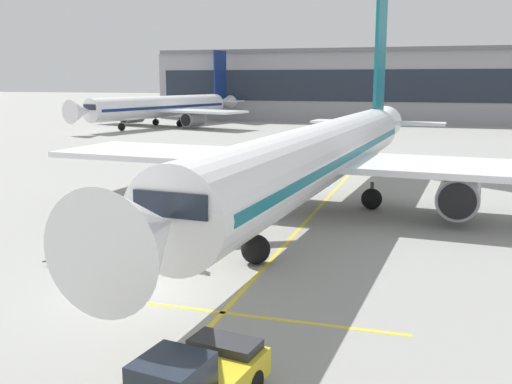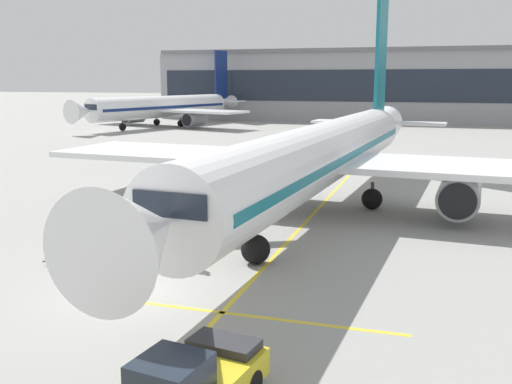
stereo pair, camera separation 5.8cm
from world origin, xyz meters
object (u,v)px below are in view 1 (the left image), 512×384
ground_crew_wingwalker (187,243)px  distant_airplane (164,107)px  ground_crew_by_loader (134,236)px  ground_crew_marshaller (155,234)px  safety_cone_engine_keepout (182,211)px  belt_loader (210,225)px  baggage_cart_lead (134,229)px  ground_crew_by_carts (194,232)px  parked_airplane (325,153)px  baggage_cart_second (80,238)px

ground_crew_wingwalker → distant_airplane: distant_airplane is taller
ground_crew_by_loader → ground_crew_marshaller: (0.76, 0.60, 0.00)m
ground_crew_wingwalker → safety_cone_engine_keepout: (-3.86, 8.09, -0.61)m
distant_airplane → belt_loader: bearing=-62.5°
baggage_cart_lead → ground_crew_marshaller: 1.34m
belt_loader → ground_crew_by_carts: size_ratio=2.76×
belt_loader → distant_airplane: distant_airplane is taller
ground_crew_wingwalker → belt_loader: bearing=97.2°
baggage_cart_lead → ground_crew_by_loader: bearing=-63.3°
parked_airplane → baggage_cart_second: (-8.42, -13.38, -2.45)m
parked_airplane → distant_airplane: parked_airplane is taller
safety_cone_engine_keepout → parked_airplane: bearing=32.5°
baggage_cart_lead → safety_cone_engine_keepout: 6.74m
belt_loader → ground_crew_by_loader: 4.15m
parked_airplane → safety_cone_engine_keepout: parked_airplane is taller
baggage_cart_lead → baggage_cart_second: bearing=-129.0°
ground_crew_wingwalker → distant_airplane: 76.47m
baggage_cart_second → distant_airplane: distant_airplane is taller
ground_crew_by_loader → ground_crew_wingwalker: (2.74, -0.39, 0.00)m
baggage_cart_second → ground_crew_marshaller: size_ratio=1.50×
ground_crew_wingwalker → ground_crew_by_loader: bearing=171.8°
ground_crew_marshaller → baggage_cart_lead: bearing=161.7°
parked_airplane → ground_crew_wingwalker: bearing=-105.6°
baggage_cart_lead → ground_crew_by_carts: bearing=7.1°
ground_crew_by_carts → ground_crew_by_loader: bearing=-149.3°
baggage_cart_second → safety_cone_engine_keepout: size_ratio=3.33×
baggage_cart_second → ground_crew_wingwalker: baggage_cart_second is taller
ground_crew_by_carts → ground_crew_marshaller: 1.73m
parked_airplane → baggage_cart_second: 16.00m
baggage_cart_lead → ground_crew_marshaller: (1.27, -0.42, -0.00)m
baggage_cart_second → belt_loader: bearing=45.4°
baggage_cart_lead → distant_airplane: distant_airplane is taller
belt_loader → ground_crew_by_loader: bearing=-123.0°
ground_crew_by_loader → ground_crew_wingwalker: 2.77m
baggage_cart_lead → safety_cone_engine_keepout: (-0.60, 6.68, -0.62)m
baggage_cart_lead → ground_crew_wingwalker: bearing=-23.4°
baggage_cart_second → ground_crew_by_carts: 4.97m
baggage_cart_second → ground_crew_by_loader: (2.10, 0.94, -0.00)m
parked_airplane → distant_airplane: 67.14m
ground_crew_by_loader → baggage_cart_lead: bearing=116.7°
ground_crew_wingwalker → parked_airplane: bearing=74.4°
baggage_cart_lead → ground_crew_by_loader: 1.14m
distant_airplane → parked_airplane: bearing=-55.9°
ground_crew_marshaller → distant_airplane: size_ratio=0.04×
baggage_cart_lead → distant_airplane: bearing=114.7°
baggage_cart_lead → belt_loader: bearing=41.6°
belt_loader → ground_crew_marshaller: belt_loader is taller
parked_airplane → baggage_cart_second: size_ratio=17.48×
baggage_cart_second → ground_crew_wingwalker: bearing=6.5°
belt_loader → safety_cone_engine_keepout: 5.42m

